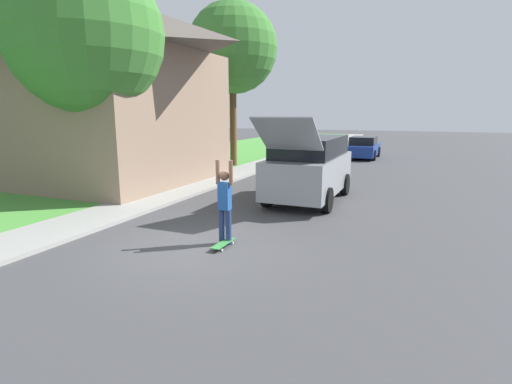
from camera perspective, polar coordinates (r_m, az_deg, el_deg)
ground_plane at (r=9.15m, az=-8.91°, el=-7.35°), size 120.00×120.00×0.00m
lawn at (r=18.59m, az=-20.34°, el=1.74°), size 10.00×80.00×0.08m
sidewalk at (r=15.93m, az=-8.67°, el=0.86°), size 1.80×80.00×0.10m
house at (r=18.45m, az=-22.12°, el=14.12°), size 9.53×8.32×7.65m
lawn_tree_near at (r=14.42m, az=-23.19°, el=19.82°), size 4.90×4.90×7.64m
lawn_tree_far at (r=21.89m, az=-3.38°, el=19.79°), size 4.65×4.65×8.40m
suv_parked at (r=13.36m, az=7.66°, el=3.59°), size 2.11×5.28×2.80m
car_down_street at (r=26.77m, az=15.08°, el=6.13°), size 1.85×4.09×1.38m
skateboarder at (r=8.83m, az=-4.49°, el=-1.36°), size 0.41×0.22×1.89m
skateboard at (r=8.85m, az=-4.67°, el=-7.34°), size 0.23×0.84×0.10m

